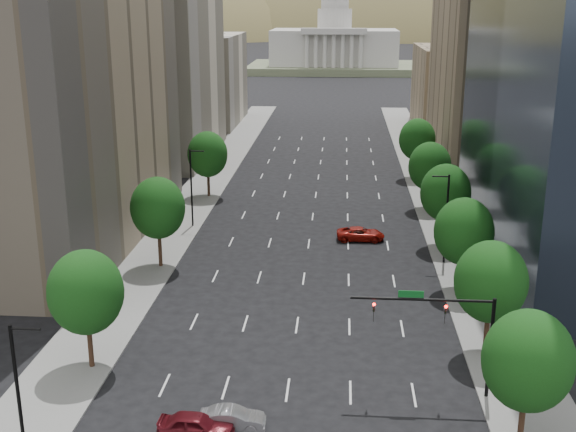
% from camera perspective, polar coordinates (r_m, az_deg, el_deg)
% --- Properties ---
extents(sidewalk_left, '(6.00, 200.00, 0.15)m').
position_cam_1_polar(sidewalk_left, '(78.91, -9.67, -1.85)').
color(sidewalk_left, slate).
rests_on(sidewalk_left, ground).
extents(sidewalk_right, '(6.00, 200.00, 0.15)m').
position_cam_1_polar(sidewalk_right, '(77.64, 13.17, -2.37)').
color(sidewalk_right, slate).
rests_on(sidewalk_right, ground).
extents(midrise_cream_left, '(14.00, 30.00, 35.00)m').
position_cam_1_polar(midrise_cream_left, '(119.13, -9.68, 12.97)').
color(midrise_cream_left, beige).
rests_on(midrise_cream_left, ground).
extents(filler_left, '(14.00, 26.00, 18.00)m').
position_cam_1_polar(filler_left, '(152.00, -6.55, 10.66)').
color(filler_left, beige).
rests_on(filler_left, ground).
extents(parking_tan_right, '(14.00, 30.00, 30.00)m').
position_cam_1_polar(parking_tan_right, '(115.03, 15.49, 11.23)').
color(parking_tan_right, '#8C7759').
rests_on(parking_tan_right, ground).
extents(filler_right, '(14.00, 26.00, 16.00)m').
position_cam_1_polar(filler_right, '(148.10, 12.90, 9.81)').
color(filler_right, '#8C7759').
rests_on(filler_right, ground).
extents(tree_right_0, '(5.20, 5.20, 8.39)m').
position_cam_1_polar(tree_right_0, '(43.67, 18.43, -10.80)').
color(tree_right_0, '#382316').
rests_on(tree_right_0, ground).
extents(tree_right_1, '(5.20, 5.20, 8.75)m').
position_cam_1_polar(tree_right_1, '(53.28, 15.72, -5.03)').
color(tree_right_1, '#382316').
rests_on(tree_right_1, ground).
extents(tree_right_2, '(5.20, 5.20, 8.61)m').
position_cam_1_polar(tree_right_2, '(64.44, 13.72, -1.20)').
color(tree_right_2, '#382316').
rests_on(tree_right_2, ground).
extents(tree_right_3, '(5.20, 5.20, 8.89)m').
position_cam_1_polar(tree_right_3, '(75.75, 12.33, 1.81)').
color(tree_right_3, '#382316').
rests_on(tree_right_3, ground).
extents(tree_right_4, '(5.20, 5.20, 8.46)m').
position_cam_1_polar(tree_right_4, '(89.33, 11.14, 3.86)').
color(tree_right_4, '#382316').
rests_on(tree_right_4, ground).
extents(tree_right_5, '(5.20, 5.20, 8.75)m').
position_cam_1_polar(tree_right_5, '(104.85, 10.17, 5.97)').
color(tree_right_5, '#382316').
rests_on(tree_right_5, ground).
extents(tree_left_0, '(5.20, 5.20, 8.75)m').
position_cam_1_polar(tree_left_0, '(51.44, -15.69, -5.82)').
color(tree_left_0, '#382316').
rests_on(tree_left_0, ground).
extents(tree_left_1, '(5.20, 5.20, 8.97)m').
position_cam_1_polar(tree_left_1, '(69.41, -10.25, 0.62)').
color(tree_left_1, '#382316').
rests_on(tree_left_1, ground).
extents(tree_left_2, '(5.20, 5.20, 8.68)m').
position_cam_1_polar(tree_left_2, '(94.12, -6.37, 4.86)').
color(tree_left_2, '#382316').
rests_on(tree_left_2, ground).
extents(streetlight_rn, '(1.70, 0.20, 9.00)m').
position_cam_1_polar(streetlight_rn, '(71.18, 12.36, -0.03)').
color(streetlight_rn, black).
rests_on(streetlight_rn, ground).
extents(streetlight_ls, '(1.70, 0.20, 9.00)m').
position_cam_1_polar(streetlight_ls, '(41.70, -20.43, -13.25)').
color(streetlight_ls, black).
rests_on(streetlight_ls, ground).
extents(streetlight_ln, '(1.70, 0.20, 9.00)m').
position_cam_1_polar(streetlight_ln, '(81.78, -7.60, 2.40)').
color(streetlight_ln, black).
rests_on(streetlight_ln, ground).
extents(traffic_signal, '(9.12, 0.40, 7.38)m').
position_cam_1_polar(traffic_signal, '(47.46, 12.89, -8.33)').
color(traffic_signal, black).
rests_on(traffic_signal, ground).
extents(capitol, '(60.00, 40.00, 35.20)m').
position_cam_1_polar(capitol, '(262.74, 3.67, 13.19)').
color(capitol, '#596647').
rests_on(capitol, ground).
extents(foothills, '(720.00, 413.00, 263.00)m').
position_cam_1_polar(foothills, '(615.91, 7.31, 10.83)').
color(foothills, olive).
rests_on(foothills, ground).
extents(car_maroon, '(4.65, 2.01, 1.56)m').
position_cam_1_polar(car_maroon, '(44.74, -7.28, -16.11)').
color(car_maroon, '#540E15').
rests_on(car_maroon, ground).
extents(car_silver, '(4.09, 1.57, 1.33)m').
position_cam_1_polar(car_silver, '(45.39, -4.42, -15.66)').
color(car_silver, gray).
rests_on(car_silver, ground).
extents(car_red_far, '(5.21, 2.55, 1.42)m').
position_cam_1_polar(car_red_far, '(78.01, 5.75, -1.41)').
color(car_red_far, maroon).
rests_on(car_red_far, ground).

